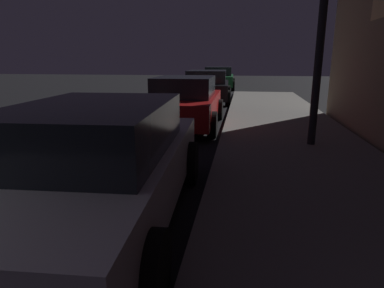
{
  "coord_description": "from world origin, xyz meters",
  "views": [
    {
      "loc": [
        4.48,
        -0.91,
        1.9
      ],
      "look_at": [
        4.1,
        1.55,
        1.26
      ],
      "focal_mm": 30.79,
      "sensor_mm": 36.0,
      "label": 1
    }
  ],
  "objects_px": {
    "car_white": "(98,164)",
    "car_red": "(185,102)",
    "car_green": "(219,78)",
    "car_black": "(207,86)"
  },
  "relations": [
    {
      "from": "car_white",
      "to": "car_red",
      "type": "relative_size",
      "value": 1.08
    },
    {
      "from": "car_white",
      "to": "car_green",
      "type": "distance_m",
      "value": 18.67
    },
    {
      "from": "car_black",
      "to": "car_white",
      "type": "bearing_deg",
      "value": -90.01
    },
    {
      "from": "car_white",
      "to": "car_green",
      "type": "xyz_separation_m",
      "value": [
        -0.0,
        18.67,
        -0.0
      ]
    },
    {
      "from": "car_red",
      "to": "car_green",
      "type": "height_order",
      "value": "same"
    },
    {
      "from": "car_red",
      "to": "car_black",
      "type": "bearing_deg",
      "value": 89.98
    },
    {
      "from": "car_red",
      "to": "car_black",
      "type": "xyz_separation_m",
      "value": [
        0.0,
        5.77,
        0.01
      ]
    },
    {
      "from": "car_white",
      "to": "car_black",
      "type": "relative_size",
      "value": 1.07
    },
    {
      "from": "car_black",
      "to": "car_green",
      "type": "xyz_separation_m",
      "value": [
        -0.0,
        7.05,
        -0.0
      ]
    },
    {
      "from": "car_white",
      "to": "car_black",
      "type": "xyz_separation_m",
      "value": [
        0.0,
        11.62,
        -0.0
      ]
    }
  ]
}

